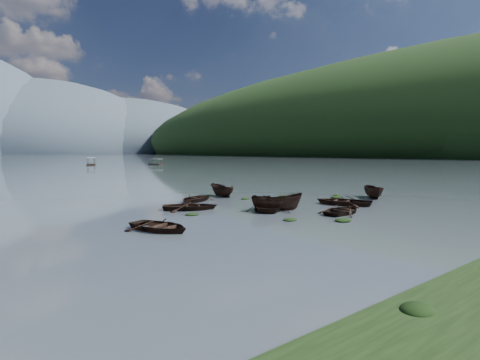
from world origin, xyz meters
TOP-DOWN VIEW (x-y plane):
  - ground_plane at (0.00, 0.00)m, footprint 2400.00×2400.00m
  - right_hill_far at (460.00, 220.00)m, footprint 520.00×1200.00m
  - haze_mtn_c at (140.00, 900.00)m, footprint 520.00×520.00m
  - haze_mtn_d at (320.00, 900.00)m, footprint 520.00×520.00m
  - rowboat_0 at (-12.68, 3.72)m, footprint 4.31×5.09m
  - rowboat_1 at (-1.69, 5.71)m, footprint 6.17×6.04m
  - rowboat_2 at (-1.69, 4.88)m, footprint 4.48×3.54m
  - rowboat_3 at (5.44, 3.66)m, footprint 5.24×5.93m
  - rowboat_4 at (1.42, 0.69)m, footprint 4.59×3.61m
  - rowboat_5 at (11.91, 4.70)m, footprint 3.79×3.98m
  - rowboat_6 at (-7.05, 9.68)m, footprint 5.50×5.03m
  - rowboat_7 at (-4.11, 13.89)m, footprint 5.21×4.81m
  - rowboat_8 at (0.31, 15.65)m, footprint 1.82×4.06m
  - weed_clump_0 at (-3.98, 1.10)m, footprint 1.06×0.87m
  - weed_clump_1 at (-2.34, 4.72)m, footprint 0.98×0.78m
  - weed_clump_2 at (-1.31, -1.37)m, footprint 1.28×1.03m
  - weed_clump_3 at (5.40, 11.56)m, footprint 0.87×0.74m
  - weed_clump_4 at (9.04, 7.19)m, footprint 1.32×1.05m
  - weed_clump_5 at (-8.26, 7.28)m, footprint 1.09×0.88m
  - weed_clump_6 at (0.85, 12.19)m, footprint 1.03×0.86m
  - weed_clump_7 at (10.82, 8.52)m, footprint 0.96×0.77m
  - pontoon_centre at (16.35, 118.62)m, footprint 4.83×7.22m
  - pontoon_right at (36.35, 108.98)m, footprint 4.05×5.74m

SIDE VIEW (x-z plane):
  - ground_plane at x=0.00m, z-range 0.00..0.00m
  - right_hill_far at x=460.00m, z-range -95.00..95.00m
  - haze_mtn_c at x=140.00m, z-range -130.00..130.00m
  - haze_mtn_d at x=320.00m, z-range -110.00..110.00m
  - rowboat_0 at x=-12.68m, z-range -0.45..0.45m
  - rowboat_1 at x=-1.69m, z-range -0.52..0.52m
  - rowboat_2 at x=-1.69m, z-range -0.82..0.82m
  - rowboat_3 at x=5.44m, z-range -0.51..0.51m
  - rowboat_4 at x=1.42m, z-range -0.43..0.43m
  - rowboat_5 at x=11.91m, z-range -0.77..0.77m
  - rowboat_6 at x=-7.05m, z-range -0.47..0.47m
  - rowboat_7 at x=-4.11m, z-range -0.44..0.44m
  - rowboat_8 at x=0.31m, z-range -0.76..0.76m
  - weed_clump_0 at x=-3.98m, z-range -0.12..0.12m
  - weed_clump_1 at x=-2.34m, z-range -0.11..0.11m
  - weed_clump_2 at x=-1.31m, z-range -0.14..0.14m
  - weed_clump_3 at x=5.40m, z-range -0.10..0.10m
  - weed_clump_4 at x=9.04m, z-range -0.14..0.14m
  - weed_clump_5 at x=-8.26m, z-range -0.12..0.12m
  - weed_clump_6 at x=0.85m, z-range -0.11..0.11m
  - weed_clump_7 at x=10.82m, z-range -0.10..0.10m
  - pontoon_centre at x=16.35m, z-range -1.28..1.28m
  - pontoon_right at x=36.35m, z-range -1.01..1.01m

